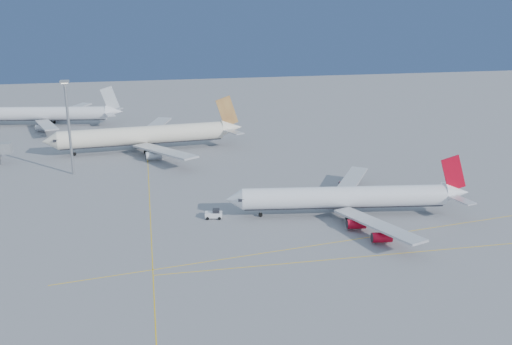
{
  "coord_description": "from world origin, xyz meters",
  "views": [
    {
      "loc": [
        -39.38,
        -115.23,
        52.12
      ],
      "look_at": [
        -11.96,
        25.61,
        7.0
      ],
      "focal_mm": 40.0,
      "sensor_mm": 36.0,
      "label": 1
    }
  ],
  "objects_px": {
    "airliner_virgin": "(349,197)",
    "airliner_etihad": "(147,135)",
    "light_mast": "(68,120)",
    "pushback_tug": "(214,214)",
    "airliner_third": "(50,114)"
  },
  "relations": [
    {
      "from": "airliner_virgin",
      "to": "airliner_third",
      "type": "bearing_deg",
      "value": 133.58
    },
    {
      "from": "airliner_virgin",
      "to": "pushback_tug",
      "type": "distance_m",
      "value": 33.3
    },
    {
      "from": "airliner_etihad",
      "to": "airliner_third",
      "type": "distance_m",
      "value": 61.63
    },
    {
      "from": "airliner_virgin",
      "to": "airliner_etihad",
      "type": "bearing_deg",
      "value": 131.45
    },
    {
      "from": "light_mast",
      "to": "airliner_etihad",
      "type": "bearing_deg",
      "value": 46.51
    },
    {
      "from": "airliner_virgin",
      "to": "airliner_etihad",
      "type": "height_order",
      "value": "airliner_etihad"
    },
    {
      "from": "airliner_etihad",
      "to": "airliner_third",
      "type": "relative_size",
      "value": 1.13
    },
    {
      "from": "airliner_third",
      "to": "pushback_tug",
      "type": "relative_size",
      "value": 13.69
    },
    {
      "from": "airliner_virgin",
      "to": "airliner_third",
      "type": "xyz_separation_m",
      "value": [
        -86.83,
        118.7,
        0.41
      ]
    },
    {
      "from": "light_mast",
      "to": "airliner_virgin",
      "type": "bearing_deg",
      "value": -33.94
    },
    {
      "from": "airliner_virgin",
      "to": "airliner_etihad",
      "type": "xyz_separation_m",
      "value": [
        -47.92,
        70.91,
        0.94
      ]
    },
    {
      "from": "light_mast",
      "to": "pushback_tug",
      "type": "bearing_deg",
      "value": -49.21
    },
    {
      "from": "airliner_virgin",
      "to": "pushback_tug",
      "type": "xyz_separation_m",
      "value": [
        -32.89,
        3.96,
        -3.42
      ]
    },
    {
      "from": "airliner_virgin",
      "to": "airliner_etihad",
      "type": "relative_size",
      "value": 0.88
    },
    {
      "from": "pushback_tug",
      "to": "light_mast",
      "type": "distance_m",
      "value": 59.36
    }
  ]
}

